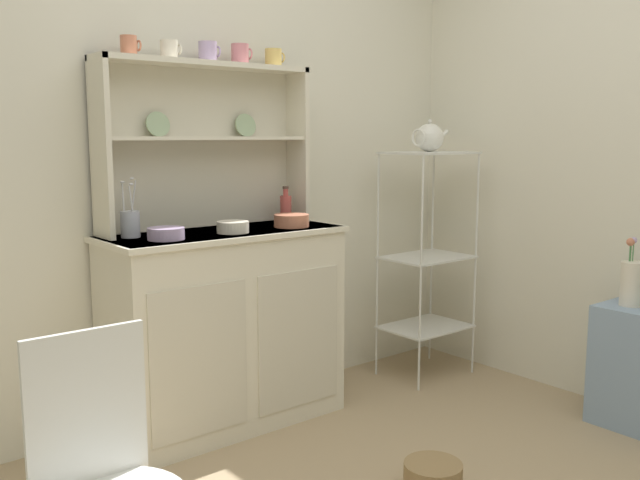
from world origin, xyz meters
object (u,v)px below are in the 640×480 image
(cup_terracotta_0, at_px, (129,46))
(jam_bottle, at_px, (286,208))
(bowl_mixing_large, at_px, (166,234))
(floor_basket, at_px, (433,479))
(flower_vase, at_px, (631,282))
(utensil_jar, at_px, (130,223))
(hutch_cabinet, at_px, (226,326))
(hutch_shelf_unit, at_px, (203,133))
(bakers_rack, at_px, (427,244))
(wire_chair, at_px, (102,469))
(porcelain_teapot, at_px, (429,137))

(cup_terracotta_0, height_order, jam_bottle, cup_terracotta_0)
(bowl_mixing_large, height_order, jam_bottle, jam_bottle)
(floor_basket, height_order, bowl_mixing_large, bowl_mixing_large)
(cup_terracotta_0, distance_m, flower_vase, 2.43)
(bowl_mixing_large, height_order, utensil_jar, utensil_jar)
(floor_basket, relative_size, bowl_mixing_large, 1.45)
(hutch_cabinet, bearing_deg, hutch_shelf_unit, 90.00)
(bakers_rack, relative_size, wire_chair, 1.46)
(bakers_rack, relative_size, bowl_mixing_large, 8.21)
(jam_bottle, distance_m, utensil_jar, 0.81)
(jam_bottle, xyz_separation_m, flower_vase, (1.03, -1.24, -0.31))
(flower_vase, bearing_deg, bowl_mixing_large, 148.56)
(bakers_rack, height_order, bowl_mixing_large, bakers_rack)
(hutch_shelf_unit, bearing_deg, utensil_jar, -167.89)
(floor_basket, relative_size, utensil_jar, 0.88)
(bakers_rack, relative_size, jam_bottle, 7.03)
(hutch_shelf_unit, height_order, flower_vase, hutch_shelf_unit)
(porcelain_teapot, relative_size, flower_vase, 0.77)
(hutch_cabinet, height_order, utensil_jar, utensil_jar)
(wire_chair, distance_m, utensil_jar, 1.38)
(wire_chair, height_order, bowl_mixing_large, bowl_mixing_large)
(hutch_cabinet, distance_m, porcelain_teapot, 1.49)
(hutch_cabinet, relative_size, floor_basket, 5.02)
(floor_basket, relative_size, cup_terracotta_0, 2.69)
(utensil_jar, bearing_deg, jam_bottle, 0.60)
(cup_terracotta_0, bearing_deg, jam_bottle, -2.69)
(jam_bottle, bearing_deg, bakers_rack, -13.52)
(bowl_mixing_large, xyz_separation_m, utensil_jar, (-0.09, 0.15, 0.04))
(bakers_rack, xyz_separation_m, porcelain_teapot, (-0.00, 0.00, 0.58))
(hutch_cabinet, height_order, porcelain_teapot, porcelain_teapot)
(bowl_mixing_large, bearing_deg, utensil_jar, 119.48)
(bakers_rack, bearing_deg, utensil_jar, 173.43)
(flower_vase, bearing_deg, floor_basket, 174.55)
(jam_bottle, bearing_deg, utensil_jar, -179.40)
(utensil_jar, relative_size, porcelain_teapot, 1.03)
(wire_chair, bearing_deg, bowl_mixing_large, 42.29)
(porcelain_teapot, bearing_deg, hutch_cabinet, 174.87)
(wire_chair, xyz_separation_m, flower_vase, (2.45, -0.07, 0.15))
(cup_terracotta_0, height_order, utensil_jar, cup_terracotta_0)
(utensil_jar, bearing_deg, wire_chair, -117.76)
(jam_bottle, bearing_deg, porcelain_teapot, -13.54)
(floor_basket, distance_m, flower_vase, 1.34)
(hutch_shelf_unit, xyz_separation_m, jam_bottle, (0.41, -0.08, -0.36))
(wire_chair, xyz_separation_m, jam_bottle, (1.42, 1.16, 0.46))
(bowl_mixing_large, height_order, flower_vase, bowl_mixing_large)
(floor_basket, bearing_deg, flower_vase, -5.45)
(hutch_cabinet, relative_size, wire_chair, 1.29)
(hutch_cabinet, relative_size, utensil_jar, 4.40)
(cup_terracotta_0, relative_size, jam_bottle, 0.46)
(wire_chair, distance_m, cup_terracotta_0, 1.80)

